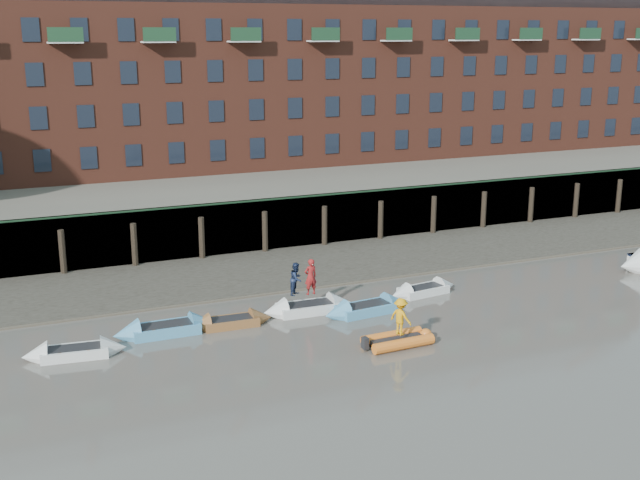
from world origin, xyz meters
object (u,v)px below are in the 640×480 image
rowboat_0 (75,352)px  person_rower_b (296,279)px  rowboat_3 (308,308)px  person_rib_crew (401,317)px  rowboat_1 (166,329)px  rowboat_5 (423,290)px  rowboat_4 (366,309)px  rib_tender (400,339)px  rowboat_2 (231,322)px  person_rower_a (311,277)px

rowboat_0 → person_rower_b: (10.65, 1.52, 1.50)m
rowboat_3 → person_rib_crew: 5.99m
rowboat_0 → rowboat_1: rowboat_1 is taller
rowboat_0 → rowboat_5: rowboat_0 is taller
rowboat_4 → rowboat_5: rowboat_4 is taller
rowboat_1 → person_rib_crew: 10.66m
person_rower_b → person_rib_crew: bearing=-111.3°
rowboat_3 → rib_tender: rowboat_3 is taller
rowboat_2 → rowboat_3: bearing=6.8°
rowboat_5 → rib_tender: bearing=-135.9°
rowboat_1 → rib_tender: rowboat_1 is taller
rowboat_2 → rowboat_5: (10.65, 0.60, 0.00)m
rowboat_0 → rowboat_5: bearing=11.5°
rowboat_0 → rib_tender: rowboat_0 is taller
rowboat_1 → rowboat_3: 7.05m
rowboat_3 → person_rower_b: 1.58m
rowboat_3 → rowboat_5: size_ratio=1.12×
rowboat_1 → rowboat_2: bearing=-3.2°
rowboat_0 → person_rib_crew: bearing=-11.1°
rowboat_1 → rowboat_3: size_ratio=1.01×
person_rib_crew → rowboat_5: bearing=-62.3°
rowboat_4 → rowboat_5: (4.03, 1.46, -0.02)m
rowboat_5 → person_rower_a: bearing=174.3°
rowboat_1 → rowboat_5: bearing=1.9°
rowboat_0 → rowboat_5: (17.77, 1.54, -0.01)m
rowboat_3 → person_rower_a: (0.15, 0.04, 1.56)m
person_rower_a → rowboat_4: bearing=146.5°
rowboat_1 → rowboat_4: size_ratio=1.01×
rowboat_2 → person_rower_a: person_rower_a is taller
rowboat_2 → rib_tender: 8.02m
rowboat_1 → rowboat_5: 13.67m
person_rower_a → rowboat_3: bearing=7.5°
rowboat_0 → person_rower_a: size_ratio=2.44×
rowboat_1 → rib_tender: size_ratio=1.46×
rowboat_1 → rowboat_2: size_ratio=1.17×
rowboat_2 → rowboat_3: 4.05m
rib_tender → rowboat_1: bearing=147.7°
rowboat_2 → person_rower_a: 4.50m
rowboat_4 → rowboat_2: bearing=167.1°
rowboat_2 → rowboat_3: size_ratio=0.86×
rowboat_5 → person_rower_b: 7.27m
rowboat_3 → rib_tender: 5.82m
rowboat_3 → person_rib_crew: person_rib_crew is taller
rowboat_1 → person_rower_b: bearing=3.7°
person_rower_a → rowboat_0: bearing=-0.2°
rowboat_3 → person_rower_b: size_ratio=2.89×
rowboat_5 → person_rib_crew: bearing=-135.8°
rowboat_2 → rowboat_4: rowboat_4 is taller
rowboat_1 → person_rib_crew: person_rib_crew is taller
rowboat_0 → person_rower_b: bearing=14.7°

